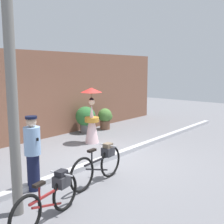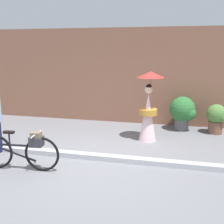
# 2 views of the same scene
# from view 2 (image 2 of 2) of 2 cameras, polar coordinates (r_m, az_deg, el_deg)

# --- Properties ---
(ground_plane) EXTENTS (30.00, 30.00, 0.00)m
(ground_plane) POSITION_cam_2_polar(r_m,az_deg,el_deg) (6.46, -2.85, -9.77)
(ground_plane) COLOR slate
(building_wall) EXTENTS (14.00, 0.40, 3.17)m
(building_wall) POSITION_cam_2_polar(r_m,az_deg,el_deg) (9.48, 3.07, 7.47)
(building_wall) COLOR brown
(building_wall) RESTS_ON ground_plane
(sidewalk_curb) EXTENTS (14.00, 0.20, 0.12)m
(sidewalk_curb) POSITION_cam_2_polar(r_m,az_deg,el_deg) (6.44, -2.86, -9.28)
(sidewalk_curb) COLOR #B2B2B7
(sidewalk_curb) RESTS_ON ground_plane
(bicycle_near_officer) EXTENTS (1.76, 0.48, 0.84)m
(bicycle_near_officer) POSITION_cam_2_polar(r_m,az_deg,el_deg) (6.07, -18.12, -7.44)
(bicycle_near_officer) COLOR black
(bicycle_near_officer) RESTS_ON ground_plane
(person_with_parasol) EXTENTS (0.73, 0.73, 1.91)m
(person_with_parasol) POSITION_cam_2_polar(r_m,az_deg,el_deg) (7.56, 7.58, 0.86)
(person_with_parasol) COLOR silver
(person_with_parasol) RESTS_ON ground_plane
(potted_plant_by_door) EXTENTS (0.81, 0.79, 1.06)m
(potted_plant_by_door) POSITION_cam_2_polar(r_m,az_deg,el_deg) (8.82, 14.52, 0.15)
(potted_plant_by_door) COLOR #59595B
(potted_plant_by_door) RESTS_ON ground_plane
(potted_plant_small) EXTENTS (0.60, 0.58, 0.89)m
(potted_plant_small) POSITION_cam_2_polar(r_m,az_deg,el_deg) (8.78, 20.88, -1.02)
(potted_plant_small) COLOR brown
(potted_plant_small) RESTS_ON ground_plane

